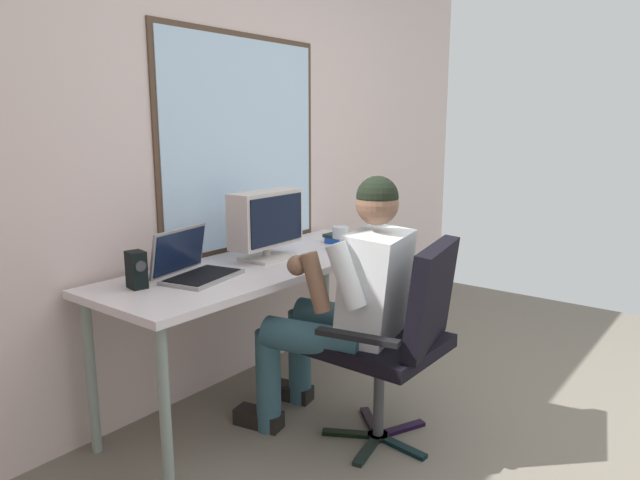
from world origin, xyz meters
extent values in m
cube|color=beige|center=(0.00, 2.11, 1.31)|extent=(5.11, 0.06, 2.63)
cube|color=#4C3828|center=(-0.01, 2.07, 1.35)|extent=(1.20, 0.01, 1.19)
cube|color=silver|center=(-0.01, 2.07, 1.35)|extent=(1.14, 0.02, 1.13)
cylinder|color=gray|center=(-1.07, 1.46, 0.36)|extent=(0.05, 0.05, 0.72)
cylinder|color=gray|center=(0.64, 1.46, 0.36)|extent=(0.05, 0.05, 0.72)
cylinder|color=gray|center=(-1.07, 1.99, 0.36)|extent=(0.05, 0.05, 0.72)
cylinder|color=gray|center=(0.64, 1.99, 0.36)|extent=(0.05, 0.05, 0.72)
cube|color=silver|center=(-0.21, 1.72, 0.74)|extent=(1.84, 0.65, 0.04)
cube|color=black|center=(-0.32, 1.01, 0.01)|extent=(0.27, 0.10, 0.02)
cube|color=black|center=(-0.21, 0.91, 0.01)|extent=(0.07, 0.27, 0.02)
cube|color=black|center=(-0.07, 0.98, 0.01)|extent=(0.26, 0.15, 0.02)
cube|color=black|center=(-0.10, 1.14, 0.01)|extent=(0.21, 0.23, 0.02)
cube|color=black|center=(-0.26, 1.15, 0.01)|extent=(0.17, 0.25, 0.02)
cylinder|color=black|center=(-0.19, 1.04, 0.01)|extent=(0.10, 0.10, 0.02)
cylinder|color=#3F3F44|center=(-0.19, 1.04, 0.23)|extent=(0.05, 0.05, 0.43)
cube|color=black|center=(-0.19, 1.04, 0.47)|extent=(0.52, 0.52, 0.06)
cube|color=black|center=(-0.14, 0.81, 0.73)|extent=(0.51, 0.21, 0.46)
cube|color=black|center=(0.08, 1.10, 0.60)|extent=(0.12, 0.37, 0.02)
cube|color=black|center=(-0.47, 0.98, 0.60)|extent=(0.12, 0.37, 0.02)
cylinder|color=#2E535F|center=(-0.08, 1.33, 0.50)|extent=(0.24, 0.50, 0.15)
cylinder|color=#2E535F|center=(-0.13, 1.57, 0.25)|extent=(0.12, 0.12, 0.50)
cube|color=black|center=(-0.14, 1.63, 0.04)|extent=(0.15, 0.26, 0.08)
cylinder|color=#2E535F|center=(-0.40, 1.27, 0.50)|extent=(0.24, 0.50, 0.15)
cylinder|color=#2E535F|center=(-0.45, 1.50, 0.25)|extent=(0.12, 0.12, 0.50)
cube|color=black|center=(-0.46, 1.56, 0.04)|extent=(0.15, 0.26, 0.08)
cube|color=silver|center=(-0.19, 1.07, 0.74)|extent=(0.43, 0.33, 0.51)
sphere|color=brown|center=(-0.19, 1.07, 1.11)|extent=(0.19, 0.19, 0.19)
sphere|color=black|center=(-0.19, 1.07, 1.14)|extent=(0.19, 0.19, 0.19)
cylinder|color=silver|center=(0.01, 1.16, 0.84)|extent=(0.12, 0.19, 0.29)
cylinder|color=brown|center=(0.00, 1.25, 0.70)|extent=(0.11, 0.17, 0.27)
sphere|color=brown|center=(-0.01, 1.29, 0.67)|extent=(0.09, 0.09, 0.09)
cylinder|color=silver|center=(-0.42, 1.07, 0.84)|extent=(0.13, 0.20, 0.29)
cylinder|color=brown|center=(-0.45, 1.21, 0.79)|extent=(0.10, 0.16, 0.27)
sphere|color=brown|center=(-0.46, 1.30, 0.85)|extent=(0.09, 0.09, 0.09)
cube|color=beige|center=(-0.17, 1.76, 0.77)|extent=(0.25, 0.21, 0.02)
cylinder|color=beige|center=(-0.17, 1.76, 0.81)|extent=(0.04, 0.04, 0.06)
cube|color=beige|center=(-0.17, 1.76, 0.98)|extent=(0.44, 0.16, 0.28)
cube|color=black|center=(-0.17, 1.68, 0.98)|extent=(0.39, 0.02, 0.24)
cube|color=gray|center=(-0.64, 1.72, 0.77)|extent=(0.40, 0.29, 0.02)
cube|color=black|center=(-0.64, 1.72, 0.78)|extent=(0.36, 0.26, 0.00)
cube|color=gray|center=(-0.67, 1.85, 0.88)|extent=(0.36, 0.13, 0.21)
cube|color=#0F1933|center=(-0.66, 1.84, 0.88)|extent=(0.33, 0.11, 0.19)
cylinder|color=silver|center=(0.23, 1.57, 0.76)|extent=(0.06, 0.06, 0.00)
cylinder|color=silver|center=(0.23, 1.57, 0.80)|extent=(0.01, 0.01, 0.07)
cylinder|color=silver|center=(0.23, 1.57, 0.86)|extent=(0.09, 0.09, 0.06)
cylinder|color=#560523|center=(0.23, 1.57, 0.84)|extent=(0.08, 0.08, 0.02)
cube|color=black|center=(-0.91, 1.83, 0.84)|extent=(0.08, 0.10, 0.16)
cylinder|color=#333338|center=(-0.92, 1.78, 0.87)|extent=(0.05, 0.01, 0.05)
cube|color=#1943A4|center=(0.41, 1.72, 0.78)|extent=(0.14, 0.10, 0.03)
cube|color=#182B26|center=(0.41, 1.73, 0.80)|extent=(0.14, 0.11, 0.02)
camera|label=1|loc=(-2.30, -0.26, 1.45)|focal=32.11mm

